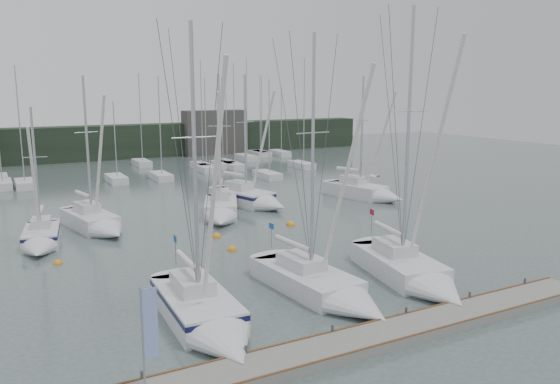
# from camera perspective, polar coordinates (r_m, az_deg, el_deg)

# --- Properties ---
(ground) EXTENTS (160.00, 160.00, 0.00)m
(ground) POSITION_cam_1_polar(r_m,az_deg,el_deg) (27.98, 4.28, -11.14)
(ground) COLOR #475654
(ground) RESTS_ON ground
(dock) EXTENTS (24.00, 2.00, 0.40)m
(dock) POSITION_cam_1_polar(r_m,az_deg,el_deg) (24.19, 10.86, -14.45)
(dock) COLOR slate
(dock) RESTS_ON ground
(far_treeline) EXTENTS (90.00, 4.00, 5.00)m
(far_treeline) POSITION_cam_1_polar(r_m,az_deg,el_deg) (85.37, -18.69, 4.89)
(far_treeline) COLOR black
(far_treeline) RESTS_ON ground
(far_building_right) EXTENTS (10.00, 3.00, 7.00)m
(far_building_right) POSITION_cam_1_polar(r_m,az_deg,el_deg) (88.15, -6.85, 6.20)
(far_building_right) COLOR #3F3D3A
(far_building_right) RESTS_ON ground
(mast_forest) EXTENTS (56.16, 24.41, 14.85)m
(mast_forest) POSITION_cam_1_polar(r_m,az_deg,el_deg) (71.08, -13.04, 2.46)
(mast_forest) COLOR #BCBCC1
(mast_forest) RESTS_ON ground
(sailboat_near_left) EXTENTS (3.18, 9.45, 14.15)m
(sailboat_near_left) POSITION_cam_1_polar(r_m,az_deg,el_deg) (24.52, -7.54, -13.02)
(sailboat_near_left) COLOR #BCBCC1
(sailboat_near_left) RESTS_ON ground
(sailboat_near_center) EXTENTS (3.69, 9.72, 14.10)m
(sailboat_near_center) POSITION_cam_1_polar(r_m,az_deg,el_deg) (27.66, 5.28, -10.31)
(sailboat_near_center) COLOR #BCBCC1
(sailboat_near_center) RESTS_ON ground
(sailboat_near_right) EXTENTS (4.53, 9.71, 15.63)m
(sailboat_near_right) POSITION_cam_1_polar(r_m,az_deg,el_deg) (30.40, 14.09, -8.52)
(sailboat_near_right) COLOR #BCBCC1
(sailboat_near_right) RESTS_ON ground
(sailboat_mid_a) EXTENTS (3.20, 6.97, 9.96)m
(sailboat_mid_a) POSITION_cam_1_polar(r_m,az_deg,el_deg) (39.60, -23.74, -4.63)
(sailboat_mid_a) COLOR #BCBCC1
(sailboat_mid_a) RESTS_ON ground
(sailboat_mid_b) EXTENTS (4.13, 8.34, 12.14)m
(sailboat_mid_b) POSITION_cam_1_polar(r_m,az_deg,el_deg) (42.41, -18.47, -3.23)
(sailboat_mid_b) COLOR #BCBCC1
(sailboat_mid_b) RESTS_ON ground
(sailboat_mid_c) EXTENTS (5.35, 8.07, 12.36)m
(sailboat_mid_c) POSITION_cam_1_polar(r_m,az_deg,el_deg) (44.26, -6.21, -2.08)
(sailboat_mid_c) COLOR #BCBCC1
(sailboat_mid_c) RESTS_ON ground
(sailboat_mid_d) EXTENTS (5.06, 8.79, 12.54)m
(sailboat_mid_d) POSITION_cam_1_polar(r_m,az_deg,el_deg) (48.78, -2.74, -0.80)
(sailboat_mid_d) COLOR #BCBCC1
(sailboat_mid_d) RESTS_ON ground
(sailboat_mid_e) EXTENTS (4.70, 8.69, 12.41)m
(sailboat_mid_e) POSITION_cam_1_polar(r_m,az_deg,el_deg) (52.65, 9.37, -0.11)
(sailboat_mid_e) COLOR #BCBCC1
(sailboat_mid_e) RESTS_ON ground
(buoy_a) EXTENTS (0.61, 0.61, 0.61)m
(buoy_a) POSITION_cam_1_polar(r_m,az_deg,el_deg) (36.10, -5.02, -6.06)
(buoy_a) COLOR orange
(buoy_a) RESTS_ON ground
(buoy_b) EXTENTS (0.68, 0.68, 0.68)m
(buoy_b) POSITION_cam_1_polar(r_m,az_deg,el_deg) (42.32, 1.12, -3.49)
(buoy_b) COLOR orange
(buoy_b) RESTS_ON ground
(buoy_c) EXTENTS (0.53, 0.53, 0.53)m
(buoy_c) POSITION_cam_1_polar(r_m,az_deg,el_deg) (35.86, -22.18, -6.95)
(buoy_c) COLOR orange
(buoy_c) RESTS_ON ground
(dock_banner) EXTENTS (0.56, 0.08, 3.70)m
(dock_banner) POSITION_cam_1_polar(r_m,az_deg,el_deg) (19.11, -13.67, -13.78)
(dock_banner) COLOR #A4A7AC
(dock_banner) RESTS_ON dock
(seagull) EXTENTS (1.08, 0.53, 0.22)m
(seagull) POSITION_cam_1_polar(r_m,az_deg,el_deg) (26.89, 9.65, 1.59)
(seagull) COLOR white
(seagull) RESTS_ON ground
(buoy_d) EXTENTS (0.63, 0.63, 0.63)m
(buoy_d) POSITION_cam_1_polar(r_m,az_deg,el_deg) (39.26, -6.61, -4.70)
(buoy_d) COLOR orange
(buoy_d) RESTS_ON ground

